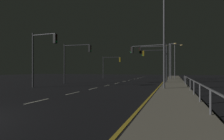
% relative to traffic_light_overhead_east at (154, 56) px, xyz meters
% --- Properties ---
extents(ground_plane, '(112.00, 112.00, 0.00)m').
position_rel_traffic_light_overhead_east_xyz_m(ground_plane, '(-4.88, -6.40, -3.99)').
color(ground_plane, black).
rests_on(ground_plane, ground).
extents(sidewalk_right, '(2.77, 77.00, 0.14)m').
position_rel_traffic_light_overhead_east_xyz_m(sidewalk_right, '(2.81, -6.40, -3.92)').
color(sidewalk_right, gray).
rests_on(sidewalk_right, ground).
extents(lane_markings_center, '(0.14, 50.00, 0.01)m').
position_rel_traffic_light_overhead_east_xyz_m(lane_markings_center, '(-4.88, -2.90, -3.98)').
color(lane_markings_center, silver).
rests_on(lane_markings_center, ground).
extents(lane_edge_line, '(0.14, 53.00, 0.01)m').
position_rel_traffic_light_overhead_east_xyz_m(lane_edge_line, '(1.17, -1.40, -3.98)').
color(lane_edge_line, gold).
rests_on(lane_edge_line, ground).
extents(traffic_light_overhead_east, '(4.09, 0.46, 5.45)m').
position_rel_traffic_light_overhead_east_xyz_m(traffic_light_overhead_east, '(0.00, 0.00, 0.00)').
color(traffic_light_overhead_east, '#2D3033').
rests_on(traffic_light_overhead_east, sidewalk_right).
extents(traffic_light_near_left, '(4.09, 0.35, 5.43)m').
position_rel_traffic_light_overhead_east_xyz_m(traffic_light_near_left, '(-9.73, -5.92, -0.15)').
color(traffic_light_near_left, '#38383D').
rests_on(traffic_light_near_left, ground).
extents(traffic_light_near_right, '(4.37, 0.68, 5.44)m').
position_rel_traffic_light_overhead_east_xyz_m(traffic_light_near_right, '(-0.23, 5.25, 0.01)').
color(traffic_light_near_right, '#4C4C51').
rests_on(traffic_light_near_right, sidewalk_right).
extents(traffic_light_mid_left, '(3.97, 0.64, 4.84)m').
position_rel_traffic_light_overhead_east_xyz_m(traffic_light_mid_left, '(-9.97, 9.58, -0.56)').
color(traffic_light_mid_left, '#38383D').
rests_on(traffic_light_mid_left, ground).
extents(traffic_light_far_left, '(5.06, 0.98, 5.43)m').
position_rel_traffic_light_overhead_east_xyz_m(traffic_light_far_left, '(-0.55, -1.51, 0.04)').
color(traffic_light_far_left, '#38383D').
rests_on(traffic_light_far_left, sidewalk_right).
extents(traffic_light_far_right, '(3.23, 0.39, 5.80)m').
position_rel_traffic_light_overhead_east_xyz_m(traffic_light_far_right, '(-10.25, -11.88, 0.04)').
color(traffic_light_far_right, '#4C4C51').
rests_on(traffic_light_far_right, ground).
extents(street_lamp_corner, '(2.13, 1.19, 7.38)m').
position_rel_traffic_light_overhead_east_xyz_m(street_lamp_corner, '(2.61, 13.96, 0.61)').
color(street_lamp_corner, '#4C4C51').
rests_on(street_lamp_corner, sidewalk_right).
extents(street_lamp_mid_block, '(1.42, 1.17, 6.98)m').
position_rel_traffic_light_overhead_east_xyz_m(street_lamp_mid_block, '(2.14, 9.87, 0.35)').
color(street_lamp_mid_block, '#4C4C51').
rests_on(street_lamp_mid_block, sidewalk_right).
extents(street_lamp_across_street, '(2.36, 0.92, 6.94)m').
position_rel_traffic_light_overhead_east_xyz_m(street_lamp_across_street, '(2.59, 10.85, 0.39)').
color(street_lamp_across_street, '#4C4C51').
rests_on(street_lamp_across_street, sidewalk_right).
extents(street_lamp_far_end, '(1.78, 1.46, 8.44)m').
position_rel_traffic_light_overhead_east_xyz_m(street_lamp_far_end, '(2.11, -10.15, 1.16)').
color(street_lamp_far_end, '#4C4C51').
rests_on(street_lamp_far_end, sidewalk_right).
extents(barrier_fence, '(0.09, 23.97, 0.98)m').
position_rel_traffic_light_overhead_east_xyz_m(barrier_fence, '(4.04, -13.96, -3.11)').
color(barrier_fence, '#59595E').
rests_on(barrier_fence, sidewalk_right).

